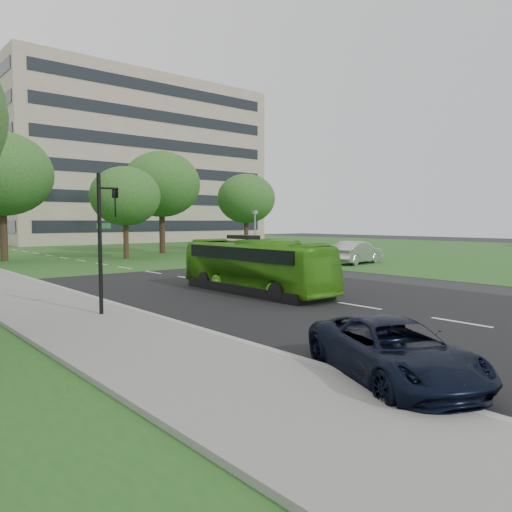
% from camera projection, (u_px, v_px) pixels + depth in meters
% --- Properties ---
extents(ground, '(160.00, 160.00, 0.00)m').
position_uv_depth(ground, '(320.00, 300.00, 20.23)').
color(ground, black).
rests_on(ground, ground).
extents(street_surfaces, '(120.00, 120.00, 0.15)m').
position_uv_depth(street_surfaces, '(92.00, 263.00, 37.40)').
color(street_surfaces, black).
rests_on(street_surfaces, ground).
extents(office_building, '(40.10, 20.10, 25.00)m').
position_uv_depth(office_building, '(131.00, 164.00, 80.83)').
color(office_building, gray).
rests_on(office_building, ground).
extents(tree_park_b, '(7.80, 7.80, 10.22)m').
position_uv_depth(tree_park_b, '(2.00, 174.00, 39.21)').
color(tree_park_b, black).
rests_on(tree_park_b, ground).
extents(tree_park_c, '(5.87, 5.87, 7.79)m').
position_uv_depth(tree_park_c, '(125.00, 196.00, 41.95)').
color(tree_park_c, black).
rests_on(tree_park_c, ground).
extents(tree_park_d, '(7.61, 7.61, 10.06)m').
position_uv_depth(tree_park_d, '(162.00, 184.00, 49.17)').
color(tree_park_d, black).
rests_on(tree_park_d, ground).
extents(tree_park_e, '(6.16, 6.16, 8.21)m').
position_uv_depth(tree_park_e, '(246.00, 199.00, 52.96)').
color(tree_park_e, black).
rests_on(tree_park_e, ground).
extents(bus, '(2.07, 8.57, 2.38)m').
position_uv_depth(bus, '(255.00, 266.00, 22.19)').
color(bus, '#409818').
rests_on(bus, ground).
extents(sedan, '(5.42, 2.68, 1.71)m').
position_uv_depth(sedan, '(356.00, 252.00, 37.27)').
color(sedan, '#A8A8AD').
rests_on(sedan, ground).
extents(suv, '(3.66, 4.90, 1.24)m').
position_uv_depth(suv, '(393.00, 351.00, 9.91)').
color(suv, black).
rests_on(suv, ground).
extents(traffic_light, '(0.77, 0.23, 4.74)m').
position_uv_depth(traffic_light, '(104.00, 233.00, 16.33)').
color(traffic_light, black).
rests_on(traffic_light, ground).
extents(camera_pole, '(0.42, 0.40, 4.06)m').
position_uv_depth(camera_pole, '(255.00, 228.00, 40.50)').
color(camera_pole, gray).
rests_on(camera_pole, ground).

